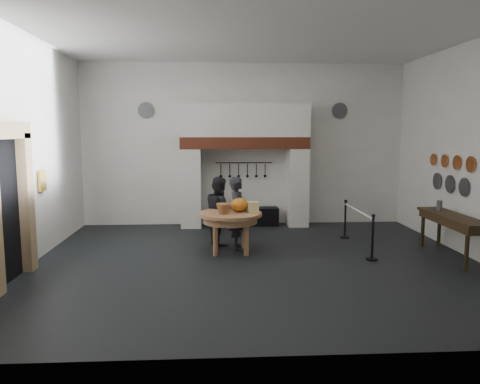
{
  "coord_description": "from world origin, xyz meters",
  "views": [
    {
      "loc": [
        -0.86,
        -9.17,
        2.63
      ],
      "look_at": [
        -0.3,
        0.64,
        1.35
      ],
      "focal_mm": 35.0,
      "sensor_mm": 36.0,
      "label": 1
    }
  ],
  "objects": [
    {
      "name": "wall_right",
      "position": [
        4.5,
        0.0,
        2.25
      ],
      "size": [
        0.02,
        8.0,
        4.5
      ],
      "primitive_type": "cube",
      "color": "white",
      "rests_on": "floor"
    },
    {
      "name": "barrier_rope",
      "position": [
        2.39,
        1.02,
        0.85
      ],
      "size": [
        0.04,
        2.0,
        0.04
      ],
      "primitive_type": "cylinder",
      "rotation": [
        1.57,
        0.0,
        0.0
      ],
      "color": "white",
      "rests_on": "barrier_post_near"
    },
    {
      "name": "barrier_post_far",
      "position": [
        2.39,
        2.02,
        0.45
      ],
      "size": [
        0.05,
        0.05,
        0.9
      ],
      "primitive_type": "cylinder",
      "color": "black",
      "rests_on": "floor"
    },
    {
      "name": "pewter_jug",
      "position": [
        4.1,
        0.71,
        1.01
      ],
      "size": [
        0.12,
        0.12,
        0.22
      ],
      "primitive_type": "cylinder",
      "color": "#56555B",
      "rests_on": "side_table"
    },
    {
      "name": "chimney_hood",
      "position": [
        0.0,
        3.65,
        2.92
      ],
      "size": [
        3.5,
        0.7,
        0.9
      ],
      "primitive_type": "cube",
      "color": "silver",
      "rests_on": "hearth_brick_band"
    },
    {
      "name": "door_recess",
      "position": [
        -4.47,
        -1.0,
        1.25
      ],
      "size": [
        0.04,
        1.1,
        2.5
      ],
      "primitive_type": "cube",
      "color": "black",
      "rests_on": "floor"
    },
    {
      "name": "copper_pan_d",
      "position": [
        4.46,
        1.85,
        1.95
      ],
      "size": [
        0.03,
        0.28,
        0.28
      ],
      "primitive_type": "cylinder",
      "rotation": [
        0.0,
        1.57,
        0.0
      ],
      "color": "#C6662D",
      "rests_on": "wall_right"
    },
    {
      "name": "utensil_rail",
      "position": [
        0.0,
        3.92,
        1.75
      ],
      "size": [
        1.6,
        0.02,
        0.02
      ],
      "primitive_type": "cylinder",
      "rotation": [
        0.0,
        1.57,
        0.0
      ],
      "color": "black",
      "rests_on": "wall_back"
    },
    {
      "name": "copper_pan_c",
      "position": [
        4.46,
        1.3,
        1.95
      ],
      "size": [
        0.03,
        0.3,
        0.3
      ],
      "primitive_type": "cylinder",
      "rotation": [
        0.0,
        1.57,
        0.0
      ],
      "color": "#C6662D",
      "rests_on": "wall_right"
    },
    {
      "name": "floor",
      "position": [
        0.0,
        0.0,
        0.0
      ],
      "size": [
        9.0,
        8.0,
        0.02
      ],
      "primitive_type": "cube",
      "color": "black",
      "rests_on": "ground"
    },
    {
      "name": "chimney_pier_left",
      "position": [
        -1.48,
        3.65,
        1.07
      ],
      "size": [
        0.55,
        0.7,
        2.15
      ],
      "primitive_type": "cube",
      "color": "silver",
      "rests_on": "floor"
    },
    {
      "name": "visitor_far",
      "position": [
        -0.73,
        1.51,
        0.8
      ],
      "size": [
        0.81,
        0.92,
        1.59
      ],
      "primitive_type": "imported",
      "rotation": [
        0.0,
        0.0,
        1.88
      ],
      "color": "black",
      "rests_on": "floor"
    },
    {
      "name": "barrier_post_near",
      "position": [
        2.39,
        0.02,
        0.45
      ],
      "size": [
        0.05,
        0.05,
        0.9
      ],
      "primitive_type": "cylinder",
      "color": "black",
      "rests_on": "floor"
    },
    {
      "name": "wall_front",
      "position": [
        0.0,
        -4.0,
        2.25
      ],
      "size": [
        9.0,
        0.02,
        4.5
      ],
      "primitive_type": "cube",
      "color": "white",
      "rests_on": "floor"
    },
    {
      "name": "door_lintel",
      "position": [
        -4.38,
        -1.0,
        2.65
      ],
      "size": [
        0.22,
        1.7,
        0.3
      ],
      "primitive_type": "cube",
      "color": "tan",
      "rests_on": "door_jamb_near"
    },
    {
      "name": "pewter_plate_back_right",
      "position": [
        2.7,
        3.96,
        3.2
      ],
      "size": [
        0.44,
        0.03,
        0.44
      ],
      "primitive_type": "cylinder",
      "rotation": [
        1.57,
        0.0,
        0.0
      ],
      "color": "#4C4C51",
      "rests_on": "wall_back"
    },
    {
      "name": "cheese_block_small",
      "position": [
        -0.02,
        1.09,
        0.97
      ],
      "size": [
        0.18,
        0.18,
        0.2
      ],
      "primitive_type": "cube",
      "color": "#EED78E",
      "rests_on": "work_table"
    },
    {
      "name": "copper_pan_b",
      "position": [
        4.46,
        0.75,
        1.95
      ],
      "size": [
        0.03,
        0.32,
        0.32
      ],
      "primitive_type": "cylinder",
      "rotation": [
        0.0,
        1.57,
        0.0
      ],
      "color": "#C6662D",
      "rests_on": "wall_right"
    },
    {
      "name": "pumpkin",
      "position": [
        -0.3,
        0.94,
        1.03
      ],
      "size": [
        0.36,
        0.36,
        0.31
      ],
      "primitive_type": "ellipsoid",
      "color": "orange",
      "rests_on": "work_table"
    },
    {
      "name": "work_table",
      "position": [
        -0.5,
        0.84,
        0.84
      ],
      "size": [
        1.5,
        1.5,
        0.07
      ],
      "primitive_type": "cylinder",
      "rotation": [
        0.0,
        0.0,
        0.1
      ],
      "color": "tan",
      "rests_on": "floor"
    },
    {
      "name": "bread_loaf",
      "position": [
        -0.6,
        1.19,
        0.94
      ],
      "size": [
        0.31,
        0.18,
        0.13
      ],
      "primitive_type": "ellipsoid",
      "color": "#A9833C",
      "rests_on": "work_table"
    },
    {
      "name": "hearth_brick_band",
      "position": [
        0.0,
        3.65,
        2.31
      ],
      "size": [
        3.5,
        0.72,
        0.32
      ],
      "primitive_type": "cube",
      "color": "#9E442B",
      "rests_on": "chimney_pier_left"
    },
    {
      "name": "pewter_plate_right",
      "position": [
        4.46,
        1.6,
        1.45
      ],
      "size": [
        0.03,
        0.4,
        0.4
      ],
      "primitive_type": "cylinder",
      "rotation": [
        0.0,
        1.57,
        0.0
      ],
      "color": "#4C4C51",
      "rests_on": "wall_right"
    },
    {
      "name": "cheese_block_big",
      "position": [
        0.0,
        0.79,
        0.99
      ],
      "size": [
        0.22,
        0.22,
        0.24
      ],
      "primitive_type": "cube",
      "color": "#DED484",
      "rests_on": "work_table"
    },
    {
      "name": "chimney_pier_right",
      "position": [
        1.48,
        3.65,
        1.07
      ],
      "size": [
        0.55,
        0.7,
        2.15
      ],
      "primitive_type": "cube",
      "color": "silver",
      "rests_on": "floor"
    },
    {
      "name": "door_jamb_far",
      "position": [
        -4.38,
        -0.3,
        1.3
      ],
      "size": [
        0.22,
        0.3,
        2.6
      ],
      "primitive_type": "cube",
      "color": "tan",
      "rests_on": "floor"
    },
    {
      "name": "wall_back",
      "position": [
        0.0,
        4.0,
        2.25
      ],
      "size": [
        9.0,
        0.02,
        4.5
      ],
      "primitive_type": "cube",
      "color": "white",
      "rests_on": "floor"
    },
    {
      "name": "wall_left",
      "position": [
        -4.5,
        0.0,
        2.25
      ],
      "size": [
        0.02,
        8.0,
        4.5
      ],
      "primitive_type": "cube",
      "color": "white",
      "rests_on": "floor"
    },
    {
      "name": "pewter_plate_back_left",
      "position": [
        -2.7,
        3.96,
        3.2
      ],
      "size": [
        0.44,
        0.03,
        0.44
      ],
      "primitive_type": "cylinder",
      "rotation": [
        1.57,
        0.0,
        0.0
      ],
      "color": "#4C4C51",
      "rests_on": "wall_back"
    },
    {
      "name": "side_table",
      "position": [
        4.1,
        0.11,
        0.87
      ],
      "size": [
        0.55,
        2.2,
        0.06
      ],
      "primitive_type": "cube",
      "color": "#332412",
      "rests_on": "floor"
    },
    {
      "name": "visitor_near",
      "position": [
        -0.33,
        1.11,
        0.81
      ],
      "size": [
        0.39,
        0.6,
        1.62
      ],
      "primitive_type": "imported",
      "rotation": [
        0.0,
        0.0,
        1.58
      ],
      "color": "black",
      "rests_on": "floor"
    },
    {
      "name": "iron_range",
      "position": [
        0.0,
        3.72,
        0.25
      ],
      "size": [
        1.9,
        0.45,
        0.5
      ],
      "primitive_type": "cube",
      "color": "black",
      "rests_on": "floor"
    },
    {
      "name": "ceiling",
      "position": [
        0.0,
        0.0,
        4.5
      ],
      "size": [
        9.0,
        8.0,
        0.02
      ],
      "primitive_type": "cube",
      "color": "silver",
      "rests_on": "wall_back"
    },
    {
      "name": "wall_plaque",
      "position": [
        -4.45,
        0.8,
        1.6
      ],
      "size": [
        0.05,
        0.34,
        0.44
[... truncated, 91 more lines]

